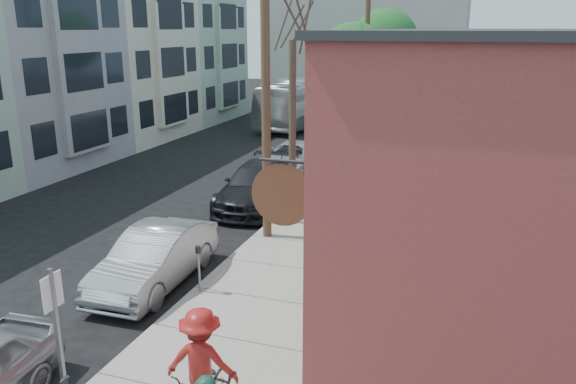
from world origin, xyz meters
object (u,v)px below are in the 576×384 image
(bus, at_px, (307,101))
(sign_post, at_px, (57,331))
(parking_meter_far, at_px, (305,175))
(patio_chair_b, at_px, (318,355))
(parking_meter_near, at_px, (199,261))
(patron_grey, at_px, (334,246))
(cyclist, at_px, (201,362))
(patio_chair_a, at_px, (323,356))
(car_2, at_px, (258,185))
(tree_leafy_mid, at_px, (353,61))
(car_1, at_px, (155,258))
(tree_bare, at_px, (292,135))
(tree_leafy_far, at_px, (384,43))
(car_3, at_px, (293,157))
(utility_pole_near, at_px, (264,71))

(bus, bearing_deg, sign_post, -74.73)
(parking_meter_far, height_order, patio_chair_b, parking_meter_far)
(parking_meter_near, bearing_deg, sign_post, -88.88)
(patron_grey, height_order, cyclist, cyclist)
(patio_chair_a, xyz_separation_m, car_2, (-5.39, 10.17, 0.22))
(parking_meter_far, relative_size, patio_chair_a, 1.41)
(tree_leafy_mid, relative_size, car_1, 1.46)
(tree_bare, bearing_deg, car_2, 137.35)
(parking_meter_near, relative_size, patio_chair_b, 1.41)
(car_1, bearing_deg, parking_meter_far, 78.77)
(tree_leafy_mid, height_order, car_2, tree_leafy_mid)
(sign_post, relative_size, parking_meter_far, 2.26)
(car_1, bearing_deg, tree_leafy_far, 83.17)
(parking_meter_far, xyz_separation_m, cyclist, (2.24, -13.31, 0.16))
(patio_chair_a, distance_m, car_3, 16.93)
(cyclist, relative_size, car_2, 0.35)
(patio_chair_a, xyz_separation_m, cyclist, (-1.70, -1.69, 0.55))
(parking_meter_near, bearing_deg, car_1, 168.79)
(utility_pole_near, height_order, tree_leafy_mid, utility_pole_near)
(tree_leafy_far, xyz_separation_m, cyclist, (1.69, -27.76, -4.58))
(tree_leafy_mid, distance_m, cyclist, 19.46)
(sign_post, bearing_deg, parking_meter_far, 90.40)
(cyclist, relative_size, car_1, 0.43)
(patio_chair_a, xyz_separation_m, bus, (-9.24, 29.31, 1.07))
(car_3, distance_m, bus, 13.89)
(patio_chair_a, distance_m, patron_grey, 4.72)
(patron_grey, xyz_separation_m, bus, (-8.30, 24.71, 0.67))
(patron_grey, xyz_separation_m, car_2, (-4.44, 5.57, -0.18))
(utility_pole_near, bearing_deg, patio_chair_a, -60.88)
(tree_leafy_far, relative_size, bus, 0.64)
(tree_leafy_mid, relative_size, bus, 0.57)
(car_3, bearing_deg, patron_grey, -65.34)
(cyclist, bearing_deg, car_3, -85.30)
(utility_pole_near, relative_size, car_1, 2.16)
(car_3, bearing_deg, sign_post, -82.65)
(tree_leafy_far, bearing_deg, car_3, -103.68)
(car_2, bearing_deg, patio_chair_a, -66.05)
(patio_chair_a, height_order, car_1, car_1)
(sign_post, bearing_deg, patron_grey, 68.15)
(sign_post, height_order, car_2, sign_post)
(patio_chair_a, bearing_deg, patio_chair_b, 170.07)
(patio_chair_a, bearing_deg, tree_bare, 87.96)
(sign_post, bearing_deg, bus, 99.62)
(parking_meter_far, relative_size, patio_chair_b, 1.41)
(patio_chair_a, relative_size, patron_grey, 0.53)
(tree_leafy_mid, bearing_deg, parking_meter_far, -95.55)
(utility_pole_near, relative_size, car_2, 1.79)
(car_3, xyz_separation_m, bus, (-3.38, 13.43, 0.99))
(tree_bare, relative_size, patron_grey, 3.66)
(utility_pole_near, relative_size, cyclist, 5.06)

